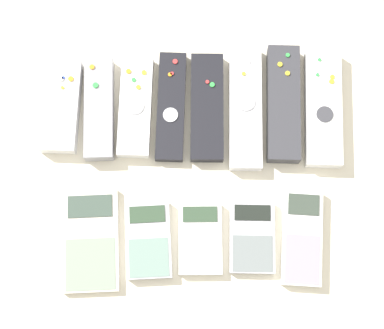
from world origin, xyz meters
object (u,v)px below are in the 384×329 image
(remote_4, at_px, (207,107))
(remote_7, at_px, (323,108))
(remote_6, at_px, (283,104))
(calculator_1, at_px, (148,241))
(remote_1, at_px, (99,109))
(remote_5, at_px, (245,108))
(calculator_3, at_px, (252,237))
(remote_0, at_px, (61,107))
(calculator_0, at_px, (91,241))
(remote_3, at_px, (171,107))
(remote_2, at_px, (136,107))
(calculator_2, at_px, (200,239))
(calculator_4, at_px, (302,238))

(remote_4, height_order, remote_7, remote_7)
(remote_6, xyz_separation_m, calculator_1, (-0.22, -0.22, -0.00))
(remote_1, relative_size, remote_7, 0.86)
(remote_5, bearing_deg, calculator_3, -87.34)
(remote_6, height_order, remote_7, remote_6)
(remote_7, xyz_separation_m, calculator_1, (-0.28, -0.22, -0.00))
(remote_0, relative_size, remote_4, 0.86)
(remote_6, bearing_deg, calculator_0, -142.56)
(remote_0, xyz_separation_m, remote_5, (0.30, -0.00, -0.00))
(remote_3, bearing_deg, remote_2, -177.33)
(remote_1, bearing_deg, calculator_0, -93.54)
(remote_1, distance_m, calculator_2, 0.27)
(remote_5, height_order, calculator_0, remote_5)
(remote_2, relative_size, calculator_1, 1.39)
(remote_5, bearing_deg, remote_6, 6.18)
(calculator_0, xyz_separation_m, calculator_1, (0.09, 0.00, 0.00))
(remote_3, distance_m, calculator_4, 0.30)
(remote_3, bearing_deg, remote_7, 1.02)
(remote_3, relative_size, remote_6, 0.94)
(remote_0, xyz_separation_m, calculator_0, (0.05, -0.22, -0.01))
(remote_6, distance_m, calculator_1, 0.31)
(calculator_2, bearing_deg, remote_5, 70.46)
(remote_4, distance_m, remote_7, 0.19)
(remote_5, height_order, remote_7, remote_7)
(remote_5, xyz_separation_m, calculator_2, (-0.07, -0.21, -0.00))
(calculator_0, distance_m, calculator_2, 0.17)
(remote_3, height_order, calculator_1, remote_3)
(calculator_0, height_order, calculator_1, calculator_1)
(calculator_2, height_order, calculator_4, calculator_4)
(calculator_0, height_order, calculator_3, calculator_3)
(remote_3, xyz_separation_m, remote_4, (0.06, -0.00, 0.00))
(calculator_4, bearing_deg, remote_3, 137.56)
(calculator_0, xyz_separation_m, calculator_2, (0.17, 0.00, 0.00))
(remote_2, bearing_deg, calculator_1, -81.88)
(remote_5, xyz_separation_m, calculator_1, (-0.15, -0.22, -0.00))
(calculator_1, distance_m, calculator_2, 0.08)
(remote_3, relative_size, calculator_3, 1.63)
(remote_3, xyz_separation_m, calculator_1, (-0.03, -0.22, -0.00))
(remote_0, distance_m, calculator_4, 0.44)
(remote_5, xyz_separation_m, calculator_3, (0.01, -0.21, -0.00))
(remote_7, bearing_deg, remote_6, 176.01)
(remote_2, distance_m, remote_3, 0.06)
(remote_4, xyz_separation_m, calculator_4, (0.15, -0.21, -0.00))
(remote_3, bearing_deg, calculator_4, -44.36)
(remote_0, distance_m, remote_3, 0.18)
(remote_1, height_order, calculator_4, remote_1)
(remote_0, relative_size, remote_6, 0.79)
(remote_0, height_order, remote_4, remote_0)
(remote_5, bearing_deg, calculator_0, -137.72)
(calculator_3, bearing_deg, remote_0, 146.33)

